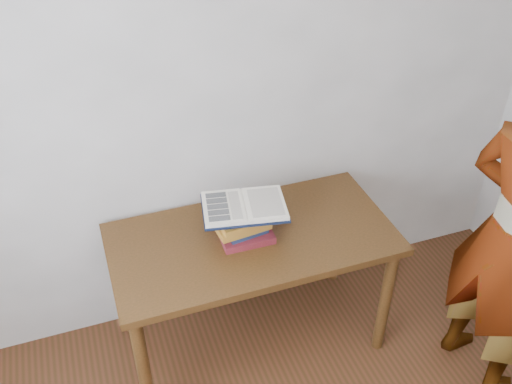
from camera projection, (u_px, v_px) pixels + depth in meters
name	position (u px, v px, depth m)	size (l,w,h in m)	color
room_shell	(417.00, 337.00, 1.04)	(3.54, 3.54, 2.62)	silver
desk	(252.00, 252.00, 2.72)	(1.33, 0.67, 0.71)	#4E2B13
book_stack	(243.00, 224.00, 2.61)	(0.27, 0.20, 0.15)	maroon
open_book	(244.00, 207.00, 2.57)	(0.42, 0.33, 0.03)	black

